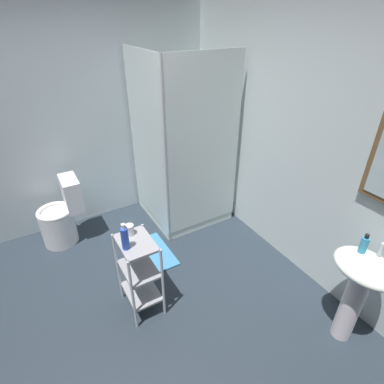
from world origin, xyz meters
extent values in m
cube|color=#27313C|center=(0.00, 0.00, -0.01)|extent=(4.20, 4.20, 0.02)
cube|color=silver|center=(0.00, 1.85, 1.25)|extent=(4.20, 0.10, 2.50)
cube|color=silver|center=(-1.85, 0.00, 1.25)|extent=(0.10, 4.20, 2.50)
cube|color=white|center=(-1.31, 1.28, 0.05)|extent=(0.90, 0.90, 0.10)
cube|color=silver|center=(-1.31, 0.83, 1.05)|extent=(0.90, 0.02, 1.90)
cube|color=silver|center=(-0.86, 1.28, 1.05)|extent=(0.02, 0.90, 1.90)
cylinder|color=silver|center=(-0.86, 0.83, 1.05)|extent=(0.04, 0.04, 1.90)
cylinder|color=silver|center=(-1.31, 1.28, 0.10)|extent=(0.08, 0.08, 0.00)
cylinder|color=white|center=(0.92, 1.52, 0.34)|extent=(0.15, 0.15, 0.68)
ellipsoid|color=white|center=(0.92, 1.52, 0.75)|extent=(0.46, 0.37, 0.13)
cylinder|color=silver|center=(0.92, 1.64, 0.86)|extent=(0.03, 0.03, 0.10)
cylinder|color=white|center=(-1.48, -0.24, 0.20)|extent=(0.37, 0.37, 0.40)
torus|color=white|center=(-1.48, -0.24, 0.42)|extent=(0.37, 0.37, 0.04)
cube|color=white|center=(-1.48, -0.03, 0.58)|extent=(0.35, 0.17, 0.36)
cylinder|color=silver|center=(-0.35, 0.09, 0.37)|extent=(0.02, 0.02, 0.74)
cylinder|color=silver|center=(0.01, 0.09, 0.37)|extent=(0.02, 0.02, 0.74)
cylinder|color=silver|center=(-0.35, 0.35, 0.37)|extent=(0.02, 0.02, 0.74)
cylinder|color=silver|center=(0.01, 0.35, 0.37)|extent=(0.02, 0.02, 0.74)
cube|color=#99999E|center=(-0.17, 0.22, 0.18)|extent=(0.36, 0.26, 0.02)
cube|color=#99999E|center=(-0.17, 0.22, 0.45)|extent=(0.36, 0.26, 0.02)
cube|color=#99999E|center=(-0.17, 0.22, 0.73)|extent=(0.36, 0.26, 0.02)
cylinder|color=#389ED1|center=(0.83, 1.56, 0.87)|extent=(0.05, 0.05, 0.13)
cylinder|color=black|center=(0.83, 1.56, 0.95)|extent=(0.03, 0.03, 0.03)
cylinder|color=blue|center=(-0.14, 0.13, 0.83)|extent=(0.06, 0.06, 0.19)
cylinder|color=white|center=(-0.14, 0.13, 0.95)|extent=(0.03, 0.03, 0.04)
cylinder|color=silver|center=(-0.28, 0.22, 0.78)|extent=(0.07, 0.07, 0.09)
cube|color=teal|center=(-0.75, 0.56, 0.01)|extent=(0.60, 0.40, 0.02)
camera|label=1|loc=(1.65, -0.33, 2.30)|focal=28.53mm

